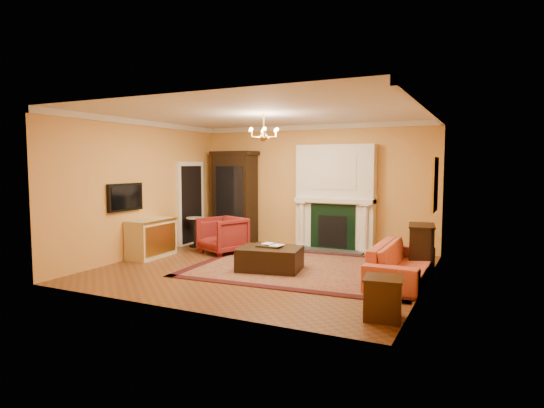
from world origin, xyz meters
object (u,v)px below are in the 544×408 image
Objects in this scene: coral_sofa at (402,256)px; end_table at (383,299)px; china_cabinet at (235,199)px; console_table at (421,248)px; commode at (151,238)px; wingback_armchair at (222,233)px; leather_ottoman at (270,259)px; pedestal_table at (195,230)px.

end_table is at bearing -176.44° from coral_sofa.
china_cabinet is 5.12m from console_table.
commode is at bearing 93.35° from coral_sofa.
coral_sofa is at bearing 11.78° from wingback_armchair.
wingback_armchair is 2.05m from leather_ottoman.
commode is 5.33m from coral_sofa.
leather_ottoman is (2.79, -1.46, -0.19)m from pedestal_table.
pedestal_table is 0.63× the size of leather_ottoman.
end_table is 0.46× the size of leather_ottoman.
china_cabinet reaches higher than pedestal_table.
china_cabinet is 2.74m from commode.
commode is 5.65m from console_table.
wingback_armchair is 0.79× the size of leather_ottoman.
coral_sofa is at bearing -3.06° from leather_ottoman.
commode reaches higher than end_table.
end_table is (0.13, -2.13, -0.17)m from coral_sofa.
pedestal_table is at bearing 77.57° from coral_sofa.
console_table is at bearing -7.34° from china_cabinet.
leather_ottoman is at bearing -9.51° from wingback_armchair.
end_table is (5.45, -1.82, -0.15)m from commode.
leather_ottoman is (2.91, -0.01, -0.19)m from commode.
coral_sofa is 0.98m from console_table.
commode is at bearing -95.77° from china_cabinet.
coral_sofa is at bearing 93.54° from end_table.
coral_sofa reaches higher than leather_ottoman.
leather_ottoman is at bearing 97.46° from coral_sofa.
coral_sofa reaches higher than console_table.
commode reaches higher than leather_ottoman.
coral_sofa is at bearing 1.78° from commode.
pedestal_table is 0.33× the size of coral_sofa.
console_table is at bearing -11.25° from coral_sofa.
wingback_armchair is 1.07× the size of console_table.
china_cabinet reaches higher than leather_ottoman.
wingback_armchair is 1.12m from pedestal_table.
end_table is at bearing -20.00° from commode.
wingback_armchair is 0.41× the size of coral_sofa.
commode is 1.31× the size of console_table.
pedestal_table is 1.38× the size of end_table.
china_cabinet is at bearing 66.33° from pedestal_table.
china_cabinet is at bearing 132.47° from wingback_armchair.
wingback_armchair is 1.24× the size of pedestal_table.
commode is (-0.61, -2.57, -0.72)m from china_cabinet.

